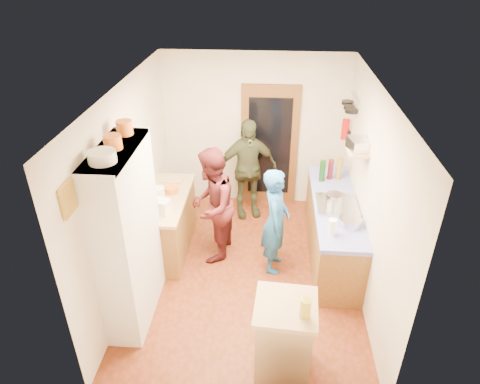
# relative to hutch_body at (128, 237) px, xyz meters

# --- Properties ---
(floor) EXTENTS (3.00, 4.00, 0.02)m
(floor) POSITION_rel_hutch_body_xyz_m (1.30, 0.80, -1.11)
(floor) COLOR maroon
(floor) RESTS_ON ground
(ceiling) EXTENTS (3.00, 4.00, 0.02)m
(ceiling) POSITION_rel_hutch_body_xyz_m (1.30, 0.80, 1.51)
(ceiling) COLOR silver
(ceiling) RESTS_ON ground
(wall_back) EXTENTS (3.00, 0.02, 2.60)m
(wall_back) POSITION_rel_hutch_body_xyz_m (1.30, 2.81, 0.20)
(wall_back) COLOR silver
(wall_back) RESTS_ON ground
(wall_front) EXTENTS (3.00, 0.02, 2.60)m
(wall_front) POSITION_rel_hutch_body_xyz_m (1.30, -1.21, 0.20)
(wall_front) COLOR silver
(wall_front) RESTS_ON ground
(wall_left) EXTENTS (0.02, 4.00, 2.60)m
(wall_left) POSITION_rel_hutch_body_xyz_m (-0.21, 0.80, 0.20)
(wall_left) COLOR silver
(wall_left) RESTS_ON ground
(wall_right) EXTENTS (0.02, 4.00, 2.60)m
(wall_right) POSITION_rel_hutch_body_xyz_m (2.81, 0.80, 0.20)
(wall_right) COLOR silver
(wall_right) RESTS_ON ground
(door_frame) EXTENTS (0.95, 0.06, 2.10)m
(door_frame) POSITION_rel_hutch_body_xyz_m (1.55, 2.77, -0.05)
(door_frame) COLOR brown
(door_frame) RESTS_ON ground
(door_glass) EXTENTS (0.70, 0.02, 1.70)m
(door_glass) POSITION_rel_hutch_body_xyz_m (1.55, 2.74, -0.05)
(door_glass) COLOR black
(door_glass) RESTS_ON door_frame
(hutch_body) EXTENTS (0.40, 1.20, 2.20)m
(hutch_body) POSITION_rel_hutch_body_xyz_m (0.00, 0.00, 0.00)
(hutch_body) COLOR silver
(hutch_body) RESTS_ON ground
(hutch_top_shelf) EXTENTS (0.40, 1.14, 0.04)m
(hutch_top_shelf) POSITION_rel_hutch_body_xyz_m (0.00, 0.00, 1.08)
(hutch_top_shelf) COLOR silver
(hutch_top_shelf) RESTS_ON hutch_body
(plate_stack) EXTENTS (0.27, 0.27, 0.11)m
(plate_stack) POSITION_rel_hutch_body_xyz_m (0.00, -0.31, 1.16)
(plate_stack) COLOR white
(plate_stack) RESTS_ON hutch_top_shelf
(orange_pot_a) EXTENTS (0.18, 0.18, 0.14)m
(orange_pot_a) POSITION_rel_hutch_body_xyz_m (0.00, -0.01, 1.17)
(orange_pot_a) COLOR orange
(orange_pot_a) RESTS_ON hutch_top_shelf
(orange_pot_b) EXTENTS (0.17, 0.17, 0.16)m
(orange_pot_b) POSITION_rel_hutch_body_xyz_m (0.00, 0.37, 1.18)
(orange_pot_b) COLOR orange
(orange_pot_b) RESTS_ON hutch_top_shelf
(left_counter_base) EXTENTS (0.60, 1.40, 0.85)m
(left_counter_base) POSITION_rel_hutch_body_xyz_m (0.10, 1.25, -0.68)
(left_counter_base) COLOR olive
(left_counter_base) RESTS_ON ground
(left_counter_top) EXTENTS (0.64, 1.44, 0.05)m
(left_counter_top) POSITION_rel_hutch_body_xyz_m (0.10, 1.25, -0.23)
(left_counter_top) COLOR tan
(left_counter_top) RESTS_ON left_counter_base
(toaster) EXTENTS (0.29, 0.24, 0.19)m
(toaster) POSITION_rel_hutch_body_xyz_m (0.15, 0.86, -0.11)
(toaster) COLOR white
(toaster) RESTS_ON left_counter_top
(kettle) EXTENTS (0.18, 0.18, 0.19)m
(kettle) POSITION_rel_hutch_body_xyz_m (0.05, 1.17, -0.11)
(kettle) COLOR white
(kettle) RESTS_ON left_counter_top
(orange_bowl) EXTENTS (0.25, 0.25, 0.09)m
(orange_bowl) POSITION_rel_hutch_body_xyz_m (0.18, 1.39, -0.15)
(orange_bowl) COLOR orange
(orange_bowl) RESTS_ON left_counter_top
(chopping_board) EXTENTS (0.32, 0.24, 0.02)m
(chopping_board) POSITION_rel_hutch_body_xyz_m (0.12, 1.74, -0.19)
(chopping_board) COLOR tan
(chopping_board) RESTS_ON left_counter_top
(right_counter_base) EXTENTS (0.60, 2.20, 0.84)m
(right_counter_base) POSITION_rel_hutch_body_xyz_m (2.50, 1.30, -0.68)
(right_counter_base) COLOR olive
(right_counter_base) RESTS_ON ground
(right_counter_top) EXTENTS (0.62, 2.22, 0.06)m
(right_counter_top) POSITION_rel_hutch_body_xyz_m (2.50, 1.30, -0.23)
(right_counter_top) COLOR #1718BD
(right_counter_top) RESTS_ON right_counter_base
(hob) EXTENTS (0.55, 0.58, 0.04)m
(hob) POSITION_rel_hutch_body_xyz_m (2.50, 1.19, -0.18)
(hob) COLOR silver
(hob) RESTS_ON right_counter_top
(pot_on_hob) EXTENTS (0.22, 0.22, 0.14)m
(pot_on_hob) POSITION_rel_hutch_body_xyz_m (2.45, 1.20, -0.09)
(pot_on_hob) COLOR silver
(pot_on_hob) RESTS_ON hob
(bottle_a) EXTENTS (0.09, 0.09, 0.33)m
(bottle_a) POSITION_rel_hutch_body_xyz_m (2.35, 1.91, -0.03)
(bottle_a) COLOR #143F14
(bottle_a) RESTS_ON right_counter_top
(bottle_b) EXTENTS (0.10, 0.10, 0.31)m
(bottle_b) POSITION_rel_hutch_body_xyz_m (2.48, 1.99, -0.04)
(bottle_b) COLOR #591419
(bottle_b) RESTS_ON right_counter_top
(bottle_c) EXTENTS (0.10, 0.10, 0.34)m
(bottle_c) POSITION_rel_hutch_body_xyz_m (2.61, 2.00, -0.03)
(bottle_c) COLOR olive
(bottle_c) RESTS_ON right_counter_top
(paper_towel) EXTENTS (0.10, 0.10, 0.22)m
(paper_towel) POSITION_rel_hutch_body_xyz_m (2.35, 0.51, -0.09)
(paper_towel) COLOR white
(paper_towel) RESTS_ON right_counter_top
(mixing_bowl) EXTENTS (0.33, 0.33, 0.11)m
(mixing_bowl) POSITION_rel_hutch_body_xyz_m (2.60, 0.73, -0.15)
(mixing_bowl) COLOR silver
(mixing_bowl) RESTS_ON right_counter_top
(island_base) EXTENTS (0.58, 0.58, 0.86)m
(island_base) POSITION_rel_hutch_body_xyz_m (1.78, -0.72, -0.67)
(island_base) COLOR tan
(island_base) RESTS_ON ground
(island_top) EXTENTS (0.66, 0.66, 0.05)m
(island_top) POSITION_rel_hutch_body_xyz_m (1.78, -0.72, -0.22)
(island_top) COLOR tan
(island_top) RESTS_ON island_base
(cutting_board) EXTENTS (0.37, 0.30, 0.02)m
(cutting_board) POSITION_rel_hutch_body_xyz_m (1.73, -0.67, -0.21)
(cutting_board) COLOR white
(cutting_board) RESTS_ON island_top
(oil_jar) EXTENTS (0.11, 0.11, 0.21)m
(oil_jar) POSITION_rel_hutch_body_xyz_m (1.95, -0.86, -0.09)
(oil_jar) COLOR #AD9E2D
(oil_jar) RESTS_ON island_top
(pan_rail) EXTENTS (0.02, 0.65, 0.02)m
(pan_rail) POSITION_rel_hutch_body_xyz_m (2.76, 2.33, 0.95)
(pan_rail) COLOR silver
(pan_rail) RESTS_ON wall_right
(pan_hang_a) EXTENTS (0.18, 0.18, 0.05)m
(pan_hang_a) POSITION_rel_hutch_body_xyz_m (2.70, 2.15, 0.82)
(pan_hang_a) COLOR black
(pan_hang_a) RESTS_ON pan_rail
(pan_hang_b) EXTENTS (0.16, 0.16, 0.05)m
(pan_hang_b) POSITION_rel_hutch_body_xyz_m (2.70, 2.35, 0.80)
(pan_hang_b) COLOR black
(pan_hang_b) RESTS_ON pan_rail
(pan_hang_c) EXTENTS (0.17, 0.17, 0.05)m
(pan_hang_c) POSITION_rel_hutch_body_xyz_m (2.70, 2.55, 0.81)
(pan_hang_c) COLOR black
(pan_hang_c) RESTS_ON pan_rail
(wall_shelf) EXTENTS (0.26, 0.42, 0.03)m
(wall_shelf) POSITION_rel_hutch_body_xyz_m (2.67, 1.25, 0.60)
(wall_shelf) COLOR tan
(wall_shelf) RESTS_ON wall_right
(radio) EXTENTS (0.28, 0.34, 0.15)m
(radio) POSITION_rel_hutch_body_xyz_m (2.67, 1.25, 0.69)
(radio) COLOR silver
(radio) RESTS_ON wall_shelf
(ext_bracket) EXTENTS (0.06, 0.10, 0.04)m
(ext_bracket) POSITION_rel_hutch_body_xyz_m (2.77, 2.50, 0.35)
(ext_bracket) COLOR black
(ext_bracket) RESTS_ON wall_right
(fire_extinguisher) EXTENTS (0.11, 0.11, 0.32)m
(fire_extinguisher) POSITION_rel_hutch_body_xyz_m (2.71, 2.50, 0.40)
(fire_extinguisher) COLOR red
(fire_extinguisher) RESTS_ON wall_right
(picture_frame) EXTENTS (0.03, 0.25, 0.30)m
(picture_frame) POSITION_rel_hutch_body_xyz_m (-0.18, -0.75, 0.95)
(picture_frame) COLOR gold
(picture_frame) RESTS_ON wall_left
(person_hob) EXTENTS (0.40, 0.58, 1.53)m
(person_hob) POSITION_rel_hutch_body_xyz_m (1.70, 0.93, -0.33)
(person_hob) COLOR #205B9E
(person_hob) RESTS_ON ground
(person_left) EXTENTS (0.72, 0.88, 1.69)m
(person_left) POSITION_rel_hutch_body_xyz_m (0.82, 1.20, -0.26)
(person_left) COLOR #4D181A
(person_left) RESTS_ON ground
(person_back) EXTENTS (1.06, 0.68, 1.69)m
(person_back) POSITION_rel_hutch_body_xyz_m (1.22, 2.32, -0.26)
(person_back) COLOR #363922
(person_back) RESTS_ON ground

